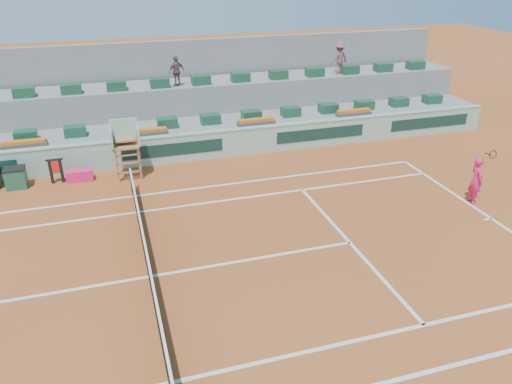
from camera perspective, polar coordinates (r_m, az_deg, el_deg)
The scene contains 17 objects.
ground at distance 14.91m, azimuth -12.14°, elevation -9.46°, with size 90.00×90.00×0.00m, color #94461C.
seating_tier_lower at distance 24.28m, azimuth -14.94°, elevation 6.02°, with size 36.00×4.00×1.20m, color gray.
seating_tier_upper at distance 25.59m, azimuth -15.34°, elevation 8.64°, with size 36.00×2.40×2.60m, color gray.
stadium_back_wall at distance 26.91m, azimuth -15.75°, elevation 11.40°, with size 36.00×0.40×4.40m, color gray.
player_bag at distance 21.57m, azimuth -19.51°, elevation 1.80°, with size 1.03×0.46×0.46m, color #FB206B.
spectator_mid at distance 24.70m, azimuth -9.07°, elevation 13.49°, with size 0.85×0.35×1.44m, color #704B54.
spectator_right at distance 27.48m, azimuth 9.49°, elevation 14.87°, with size 1.04×0.60×1.61m, color #8B4551.
court_lines at distance 14.91m, azimuth -12.14°, elevation -9.45°, with size 23.89×11.09×0.01m.
tennis_net at distance 14.62m, azimuth -12.33°, elevation -7.77°, with size 0.10×11.97×1.10m.
advertising_hoarding at distance 22.20m, azimuth -14.54°, elevation 4.30°, with size 36.00×0.34×1.26m.
umpire_chair at distance 20.94m, azimuth -14.69°, elevation 5.65°, with size 1.10×0.90×2.40m.
seat_row_lower at distance 23.17m, azimuth -15.03°, elevation 7.22°, with size 32.90×0.60×0.44m.
seat_row_upper at distance 24.62m, azimuth -15.67°, elevation 11.62°, with size 32.90×0.60×0.44m.
flower_planters at distance 22.45m, azimuth -18.70°, elevation 5.90°, with size 26.80×0.36×0.28m.
drink_cooler_a at distance 21.81m, azimuth -25.76°, elevation 1.48°, with size 0.80×0.69×0.84m.
towel_rack at distance 21.55m, azimuth -21.91°, elevation 2.46°, with size 0.66×0.11×1.03m.
tennis_player at distance 19.96m, azimuth 23.86°, elevation 1.25°, with size 0.57×0.93×2.28m.
Camera 1 is at (-0.51, -12.26, 8.47)m, focal length 35.00 mm.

